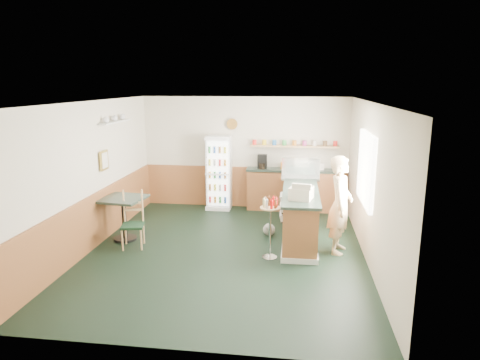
% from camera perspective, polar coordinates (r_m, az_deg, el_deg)
% --- Properties ---
extents(ground, '(6.00, 6.00, 0.00)m').
position_cam_1_polar(ground, '(7.95, -2.00, -9.48)').
color(ground, black).
rests_on(ground, ground).
extents(room_envelope, '(5.04, 6.02, 2.72)m').
position_cam_1_polar(room_envelope, '(8.25, -2.81, 2.39)').
color(room_envelope, beige).
rests_on(room_envelope, ground).
extents(service_counter, '(0.68, 3.01, 1.01)m').
position_cam_1_polar(service_counter, '(8.71, 7.97, -4.36)').
color(service_counter, '#985831').
rests_on(service_counter, ground).
extents(back_counter, '(2.24, 0.42, 1.69)m').
position_cam_1_polar(back_counter, '(10.36, 7.03, -1.05)').
color(back_counter, '#985831').
rests_on(back_counter, ground).
extents(drinks_fridge, '(0.59, 0.52, 1.78)m').
position_cam_1_polar(drinks_fridge, '(10.38, -2.82, 1.00)').
color(drinks_fridge, white).
rests_on(drinks_fridge, ground).
extents(display_case, '(0.80, 0.42, 0.45)m').
position_cam_1_polar(display_case, '(9.17, 8.09, 1.50)').
color(display_case, silver).
rests_on(display_case, service_counter).
extents(cash_register, '(0.46, 0.47, 0.22)m').
position_cam_1_polar(cash_register, '(7.62, 8.16, -1.74)').
color(cash_register, beige).
rests_on(cash_register, service_counter).
extents(shopkeeper, '(0.53, 0.66, 1.78)m').
position_cam_1_polar(shopkeeper, '(7.85, 13.22, -3.26)').
color(shopkeeper, tan).
rests_on(shopkeeper, ground).
extents(condiment_stand, '(0.35, 0.35, 1.08)m').
position_cam_1_polar(condiment_stand, '(7.44, 4.02, -5.14)').
color(condiment_stand, silver).
rests_on(condiment_stand, ground).
extents(newspaper_rack, '(0.09, 0.47, 0.55)m').
position_cam_1_polar(newspaper_rack, '(8.89, 5.66, -3.66)').
color(newspaper_rack, black).
rests_on(newspaper_rack, ground).
extents(cafe_table, '(0.87, 0.87, 0.85)m').
position_cam_1_polar(cafe_table, '(8.62, -15.25, -3.91)').
color(cafe_table, black).
rests_on(cafe_table, ground).
extents(cafe_chair, '(0.47, 0.47, 1.07)m').
position_cam_1_polar(cafe_chair, '(8.28, -13.96, -4.86)').
color(cafe_chair, black).
rests_on(cafe_chair, ground).
extents(dog_doorstop, '(0.24, 0.31, 0.29)m').
position_cam_1_polar(dog_doorstop, '(8.69, 3.89, -6.55)').
color(dog_doorstop, '#969691').
rests_on(dog_doorstop, ground).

